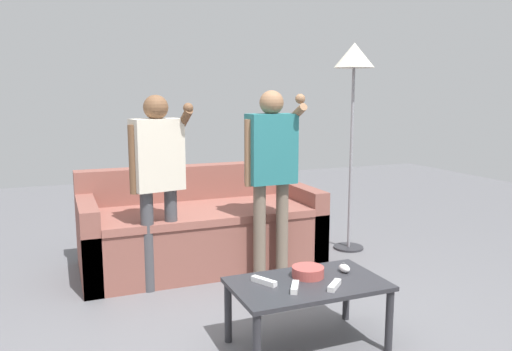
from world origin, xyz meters
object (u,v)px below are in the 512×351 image
snack_bowl (308,272)px  game_remote_wand_near (295,287)px  couch (200,230)px  player_right (271,163)px  floor_lamp (354,69)px  coffee_table (307,291)px  game_remote_nunchuk (344,268)px  game_remote_wand_far (334,285)px  player_left (158,169)px  game_remote_wand_spare (264,281)px

snack_bowl → game_remote_wand_near: snack_bowl is taller
couch → player_right: player_right is taller
couch → floor_lamp: bearing=-5.0°
coffee_table → game_remote_nunchuk: 0.30m
couch → game_remote_wand_far: (0.27, -1.78, 0.11)m
couch → player_left: bearing=-134.4°
floor_lamp → game_remote_wand_far: (-1.15, -1.66, -1.27)m
game_remote_nunchuk → game_remote_wand_far: 0.27m
game_remote_nunchuk → player_left: 1.53m
coffee_table → couch: bearing=96.0°
player_right → game_remote_wand_far: player_right is taller
game_remote_nunchuk → game_remote_wand_spare: size_ratio=0.54×
game_remote_wand_far → floor_lamp: bearing=55.1°
snack_bowl → game_remote_nunchuk: snack_bowl is taller
floor_lamp → game_remote_nunchuk: bearing=-123.6°
game_remote_nunchuk → player_left: size_ratio=0.06×
game_remote_wand_spare → floor_lamp: bearing=44.2°
game_remote_nunchuk → player_right: player_right is taller
player_right → game_remote_wand_near: player_right is taller
snack_bowl → player_left: size_ratio=0.13×
game_remote_nunchuk → player_right: (-0.04, 1.00, 0.52)m
game_remote_wand_near → game_remote_wand_far: size_ratio=1.06×
snack_bowl → game_remote_wand_far: snack_bowl is taller
floor_lamp → game_remote_wand_spare: floor_lamp is taller
player_left → coffee_table: bearing=-63.4°
couch → floor_lamp: (1.42, -0.12, 1.37)m
snack_bowl → floor_lamp: size_ratio=0.10×
coffee_table → player_left: player_left is taller
floor_lamp → snack_bowl: bearing=-129.9°
game_remote_nunchuk → floor_lamp: floor_lamp is taller
couch → game_remote_wand_far: bearing=-81.5°
game_remote_nunchuk → game_remote_wand_far: (-0.19, -0.20, -0.01)m
coffee_table → game_remote_wand_spare: bearing=164.2°
coffee_table → game_remote_wand_near: (-0.12, -0.08, 0.07)m
couch → game_remote_nunchuk: size_ratio=22.53×
couch → coffee_table: 1.65m
coffee_table → game_remote_wand_far: bearing=-55.0°
coffee_table → game_remote_wand_far: game_remote_wand_far is taller
coffee_table → game_remote_wand_near: size_ratio=6.11×
snack_bowl → game_remote_wand_far: 0.22m
couch → snack_bowl: 1.59m
game_remote_wand_far → game_remote_wand_near: bearing=164.8°
floor_lamp → player_right: 1.34m
couch → player_right: size_ratio=1.34×
couch → snack_bowl: bearing=-82.3°
game_remote_wand_spare → couch: bearing=87.5°
snack_bowl → game_remote_wand_spare: size_ratio=1.16×
game_remote_wand_spare → player_left: bearing=107.7°
game_remote_nunchuk → player_left: player_left is taller
snack_bowl → game_remote_wand_far: bearing=-75.5°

